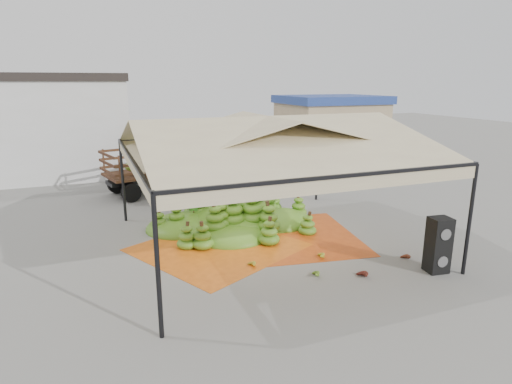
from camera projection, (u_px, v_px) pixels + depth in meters
name	position (u px, v px, depth m)	size (l,w,h in m)	color
ground	(267.00, 243.00, 13.64)	(90.00, 90.00, 0.00)	slate
canopy_tent	(268.00, 140.00, 12.82)	(8.10, 8.10, 4.00)	black
building_tan	(330.00, 127.00, 28.37)	(6.30, 5.30, 4.10)	tan
tarp_left	(218.00, 247.00, 13.28)	(4.36, 4.15, 0.01)	orange
tarp_right	(292.00, 236.00, 14.20)	(4.15, 4.35, 0.01)	#CA4E13
banana_heap	(235.00, 208.00, 15.13)	(6.18, 5.08, 1.32)	#3B7418
hand_yellow_a	(318.00, 254.00, 12.46)	(0.47, 0.38, 0.21)	gold
hand_yellow_b	(250.00, 264.00, 11.86)	(0.43, 0.35, 0.20)	gold
hand_red_a	(361.00, 274.00, 11.21)	(0.48, 0.39, 0.22)	#571E13
hand_red_b	(405.00, 257.00, 12.35)	(0.41, 0.33, 0.19)	#5D2F15
hand_green	(313.00, 273.00, 11.29)	(0.43, 0.35, 0.20)	#3E7318
hanging_bunches	(262.00, 167.00, 12.25)	(3.24, 0.24, 0.20)	#377618
speaker_stack	(438.00, 245.00, 11.42)	(0.61, 0.55, 1.52)	black
banana_leaves	(194.00, 226.00, 15.20)	(0.96, 1.36, 3.70)	#306A1C
vendor	(204.00, 187.00, 16.89)	(0.70, 0.46, 1.91)	gray
truck_left	(178.00, 162.00, 20.21)	(6.49, 3.59, 2.11)	#4F311A
truck_right	(275.00, 154.00, 21.98)	(6.72, 3.33, 2.21)	#51391B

